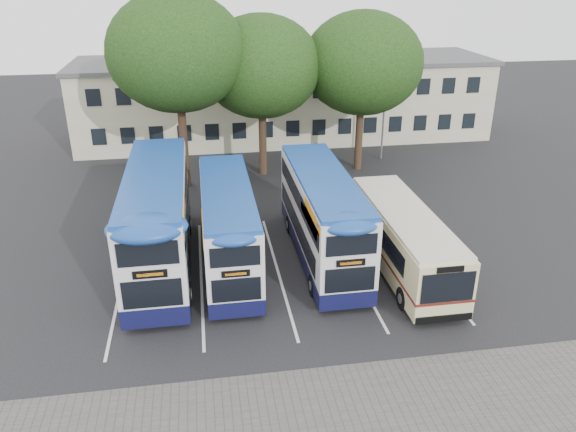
{
  "coord_description": "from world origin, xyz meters",
  "views": [
    {
      "loc": [
        -6.87,
        -17.36,
        12.92
      ],
      "look_at": [
        -3.26,
        5.0,
        2.73
      ],
      "focal_mm": 35.0,
      "sensor_mm": 36.0,
      "label": 1
    }
  ],
  "objects_px": {
    "tree_left": "(177,53)",
    "bus_dd_mid": "(228,224)",
    "tree_right": "(363,63)",
    "bus_dd_left": "(158,216)",
    "lamp_post": "(386,88)",
    "tree_mid": "(261,67)",
    "bus_single": "(403,236)",
    "bus_dd_right": "(323,213)"
  },
  "relations": [
    {
      "from": "tree_right",
      "to": "bus_dd_left",
      "type": "height_order",
      "value": "tree_right"
    },
    {
      "from": "lamp_post",
      "to": "bus_dd_mid",
      "type": "distance_m",
      "value": 18.7
    },
    {
      "from": "bus_dd_right",
      "to": "bus_single",
      "type": "bearing_deg",
      "value": -24.53
    },
    {
      "from": "bus_single",
      "to": "tree_right",
      "type": "bearing_deg",
      "value": 82.66
    },
    {
      "from": "tree_right",
      "to": "bus_dd_left",
      "type": "xyz_separation_m",
      "value": [
        -12.73,
        -11.79,
        -4.59
      ]
    },
    {
      "from": "lamp_post",
      "to": "bus_dd_left",
      "type": "xyz_separation_m",
      "value": [
        -15.0,
        -13.56,
        -2.56
      ]
    },
    {
      "from": "tree_right",
      "to": "tree_mid",
      "type": "bearing_deg",
      "value": -179.64
    },
    {
      "from": "lamp_post",
      "to": "bus_dd_left",
      "type": "height_order",
      "value": "lamp_post"
    },
    {
      "from": "bus_dd_mid",
      "to": "lamp_post",
      "type": "bearing_deg",
      "value": 49.93
    },
    {
      "from": "tree_left",
      "to": "bus_dd_right",
      "type": "xyz_separation_m",
      "value": [
        6.44,
        -10.72,
        -5.94
      ]
    },
    {
      "from": "bus_dd_mid",
      "to": "bus_dd_left",
      "type": "bearing_deg",
      "value": 169.5
    },
    {
      "from": "bus_dd_mid",
      "to": "bus_dd_right",
      "type": "relative_size",
      "value": 0.94
    },
    {
      "from": "bus_dd_right",
      "to": "tree_right",
      "type": "bearing_deg",
      "value": 66.92
    },
    {
      "from": "tree_right",
      "to": "bus_single",
      "type": "bearing_deg",
      "value": -97.34
    },
    {
      "from": "tree_left",
      "to": "lamp_post",
      "type": "bearing_deg",
      "value": 13.15
    },
    {
      "from": "tree_mid",
      "to": "tree_right",
      "type": "relative_size",
      "value": 0.99
    },
    {
      "from": "lamp_post",
      "to": "bus_dd_mid",
      "type": "xyz_separation_m",
      "value": [
        -11.89,
        -14.14,
        -2.91
      ]
    },
    {
      "from": "lamp_post",
      "to": "tree_left",
      "type": "distance_m",
      "value": 14.63
    },
    {
      "from": "lamp_post",
      "to": "bus_dd_right",
      "type": "bearing_deg",
      "value": -118.13
    },
    {
      "from": "bus_dd_left",
      "to": "tree_right",
      "type": "bearing_deg",
      "value": 42.79
    },
    {
      "from": "tree_left",
      "to": "bus_dd_right",
      "type": "relative_size",
      "value": 1.17
    },
    {
      "from": "bus_dd_mid",
      "to": "bus_single",
      "type": "distance_m",
      "value": 7.99
    },
    {
      "from": "bus_dd_left",
      "to": "bus_dd_mid",
      "type": "xyz_separation_m",
      "value": [
        3.11,
        -0.58,
        -0.35
      ]
    },
    {
      "from": "lamp_post",
      "to": "tree_mid",
      "type": "height_order",
      "value": "tree_mid"
    },
    {
      "from": "tree_mid",
      "to": "bus_dd_left",
      "type": "xyz_separation_m",
      "value": [
        -6.17,
        -11.74,
        -4.56
      ]
    },
    {
      "from": "bus_dd_left",
      "to": "bus_dd_mid",
      "type": "height_order",
      "value": "bus_dd_left"
    },
    {
      "from": "tree_left",
      "to": "tree_mid",
      "type": "distance_m",
      "value": 5.4
    },
    {
      "from": "bus_single",
      "to": "bus_dd_left",
      "type": "bearing_deg",
      "value": 169.84
    },
    {
      "from": "lamp_post",
      "to": "bus_dd_right",
      "type": "xyz_separation_m",
      "value": [
        -7.47,
        -13.96,
        -2.78
      ]
    },
    {
      "from": "tree_left",
      "to": "bus_dd_right",
      "type": "bearing_deg",
      "value": -58.99
    },
    {
      "from": "lamp_post",
      "to": "bus_dd_mid",
      "type": "height_order",
      "value": "lamp_post"
    },
    {
      "from": "tree_left",
      "to": "tree_right",
      "type": "bearing_deg",
      "value": 7.21
    },
    {
      "from": "tree_mid",
      "to": "bus_dd_left",
      "type": "height_order",
      "value": "tree_mid"
    },
    {
      "from": "bus_dd_mid",
      "to": "bus_dd_right",
      "type": "bearing_deg",
      "value": 2.26
    },
    {
      "from": "bus_dd_left",
      "to": "bus_dd_right",
      "type": "relative_size",
      "value": 1.09
    },
    {
      "from": "tree_right",
      "to": "bus_dd_right",
      "type": "xyz_separation_m",
      "value": [
        -5.19,
        -12.19,
        -4.8
      ]
    },
    {
      "from": "tree_left",
      "to": "bus_dd_left",
      "type": "xyz_separation_m",
      "value": [
        -1.09,
        -10.31,
        -5.72
      ]
    },
    {
      "from": "tree_right",
      "to": "bus_single",
      "type": "distance_m",
      "value": 14.91
    },
    {
      "from": "tree_mid",
      "to": "bus_single",
      "type": "height_order",
      "value": "tree_mid"
    },
    {
      "from": "tree_right",
      "to": "bus_dd_mid",
      "type": "relative_size",
      "value": 1.1
    },
    {
      "from": "tree_mid",
      "to": "bus_dd_mid",
      "type": "height_order",
      "value": "tree_mid"
    },
    {
      "from": "tree_left",
      "to": "bus_dd_mid",
      "type": "xyz_separation_m",
      "value": [
        2.02,
        -10.89,
        -6.08
      ]
    }
  ]
}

